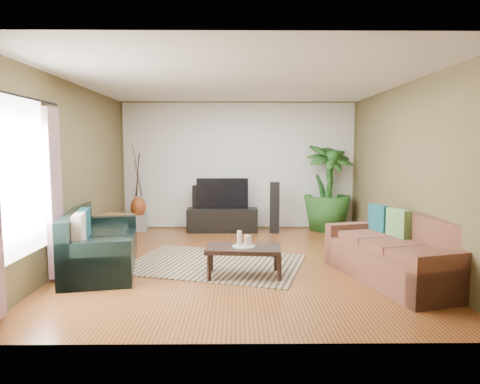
{
  "coord_description": "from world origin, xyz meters",
  "views": [
    {
      "loc": [
        -0.06,
        -6.39,
        1.74
      ],
      "look_at": [
        0.0,
        0.2,
        1.05
      ],
      "focal_mm": 32.0,
      "sensor_mm": 36.0,
      "label": 1
    }
  ],
  "objects_px": {
    "potted_plant": "(327,187)",
    "pedestal": "(139,223)",
    "coffee_table": "(244,261)",
    "side_table": "(115,231)",
    "vase": "(138,207)",
    "speaker_right": "(275,207)",
    "sofa_right": "(394,248)",
    "sofa_left": "(102,239)",
    "television": "(222,193)",
    "speaker_left": "(198,208)",
    "tv_stand": "(222,220)"
  },
  "relations": [
    {
      "from": "potted_plant",
      "to": "pedestal",
      "type": "relative_size",
      "value": 5.33
    },
    {
      "from": "coffee_table",
      "to": "side_table",
      "type": "height_order",
      "value": "side_table"
    },
    {
      "from": "vase",
      "to": "speaker_right",
      "type": "bearing_deg",
      "value": -4.18
    },
    {
      "from": "sofa_right",
      "to": "vase",
      "type": "relative_size",
      "value": 4.74
    },
    {
      "from": "sofa_left",
      "to": "potted_plant",
      "type": "xyz_separation_m",
      "value": [
        3.85,
        2.82,
        0.48
      ]
    },
    {
      "from": "television",
      "to": "speaker_left",
      "type": "relative_size",
      "value": 1.11
    },
    {
      "from": "sofa_left",
      "to": "tv_stand",
      "type": "xyz_separation_m",
      "value": [
        1.65,
        2.66,
        -0.18
      ]
    },
    {
      "from": "sofa_right",
      "to": "tv_stand",
      "type": "bearing_deg",
      "value": -159.76
    },
    {
      "from": "pedestal",
      "to": "side_table",
      "type": "bearing_deg",
      "value": -93.84
    },
    {
      "from": "sofa_left",
      "to": "television",
      "type": "distance_m",
      "value": 3.17
    },
    {
      "from": "speaker_right",
      "to": "vase",
      "type": "xyz_separation_m",
      "value": [
        -2.83,
        0.21,
        -0.02
      ]
    },
    {
      "from": "sofa_right",
      "to": "television",
      "type": "relative_size",
      "value": 1.95
    },
    {
      "from": "tv_stand",
      "to": "vase",
      "type": "height_order",
      "value": "vase"
    },
    {
      "from": "sofa_right",
      "to": "potted_plant",
      "type": "xyz_separation_m",
      "value": [
        -0.15,
        3.43,
        0.48
      ]
    },
    {
      "from": "sofa_right",
      "to": "vase",
      "type": "bearing_deg",
      "value": -144.87
    },
    {
      "from": "potted_plant",
      "to": "tv_stand",
      "type": "bearing_deg",
      "value": -175.89
    },
    {
      "from": "sofa_right",
      "to": "side_table",
      "type": "xyz_separation_m",
      "value": [
        -4.2,
        1.96,
        -0.14
      ]
    },
    {
      "from": "television",
      "to": "speaker_right",
      "type": "relative_size",
      "value": 1.02
    },
    {
      "from": "sofa_right",
      "to": "potted_plant",
      "type": "relative_size",
      "value": 1.14
    },
    {
      "from": "speaker_right",
      "to": "side_table",
      "type": "height_order",
      "value": "speaker_right"
    },
    {
      "from": "tv_stand",
      "to": "television",
      "type": "distance_m",
      "value": 0.56
    },
    {
      "from": "pedestal",
      "to": "coffee_table",
      "type": "bearing_deg",
      "value": -56.11
    },
    {
      "from": "potted_plant",
      "to": "vase",
      "type": "bearing_deg",
      "value": -179.21
    },
    {
      "from": "pedestal",
      "to": "vase",
      "type": "relative_size",
      "value": 0.78
    },
    {
      "from": "sofa_left",
      "to": "coffee_table",
      "type": "height_order",
      "value": "sofa_left"
    },
    {
      "from": "television",
      "to": "pedestal",
      "type": "height_order",
      "value": "television"
    },
    {
      "from": "coffee_table",
      "to": "speaker_right",
      "type": "bearing_deg",
      "value": 82.73
    },
    {
      "from": "potted_plant",
      "to": "pedestal",
      "type": "bearing_deg",
      "value": -179.21
    },
    {
      "from": "speaker_right",
      "to": "potted_plant",
      "type": "xyz_separation_m",
      "value": [
        1.13,
        0.26,
        0.39
      ]
    },
    {
      "from": "speaker_left",
      "to": "vase",
      "type": "xyz_separation_m",
      "value": [
        -1.24,
        -0.01,
        0.02
      ]
    },
    {
      "from": "television",
      "to": "potted_plant",
      "type": "height_order",
      "value": "potted_plant"
    },
    {
      "from": "speaker_right",
      "to": "tv_stand",
      "type": "bearing_deg",
      "value": -176.37
    },
    {
      "from": "speaker_left",
      "to": "speaker_right",
      "type": "height_order",
      "value": "speaker_right"
    },
    {
      "from": "coffee_table",
      "to": "potted_plant",
      "type": "xyz_separation_m",
      "value": [
        1.81,
        3.24,
        0.7
      ]
    },
    {
      "from": "coffee_table",
      "to": "vase",
      "type": "height_order",
      "value": "vase"
    },
    {
      "from": "potted_plant",
      "to": "vase",
      "type": "xyz_separation_m",
      "value": [
        -3.95,
        -0.05,
        -0.41
      ]
    },
    {
      "from": "vase",
      "to": "side_table",
      "type": "relative_size",
      "value": 0.78
    },
    {
      "from": "sofa_left",
      "to": "pedestal",
      "type": "bearing_deg",
      "value": -9.2
    },
    {
      "from": "speaker_left",
      "to": "vase",
      "type": "relative_size",
      "value": 2.19
    },
    {
      "from": "pedestal",
      "to": "tv_stand",
      "type": "bearing_deg",
      "value": -3.38
    },
    {
      "from": "side_table",
      "to": "speaker_right",
      "type": "bearing_deg",
      "value": 22.44
    },
    {
      "from": "sofa_right",
      "to": "speaker_left",
      "type": "bearing_deg",
      "value": -155.16
    },
    {
      "from": "pedestal",
      "to": "side_table",
      "type": "height_order",
      "value": "side_table"
    },
    {
      "from": "sofa_right",
      "to": "speaker_right",
      "type": "distance_m",
      "value": 3.42
    },
    {
      "from": "sofa_left",
      "to": "sofa_right",
      "type": "bearing_deg",
      "value": -110.18
    },
    {
      "from": "coffee_table",
      "to": "potted_plant",
      "type": "height_order",
      "value": "potted_plant"
    },
    {
      "from": "speaker_left",
      "to": "pedestal",
      "type": "bearing_deg",
      "value": -162.06
    },
    {
      "from": "vase",
      "to": "speaker_left",
      "type": "bearing_deg",
      "value": 0.24
    },
    {
      "from": "sofa_left",
      "to": "pedestal",
      "type": "height_order",
      "value": "sofa_left"
    },
    {
      "from": "television",
      "to": "sofa_right",
      "type": "bearing_deg",
      "value": -54.51
    }
  ]
}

